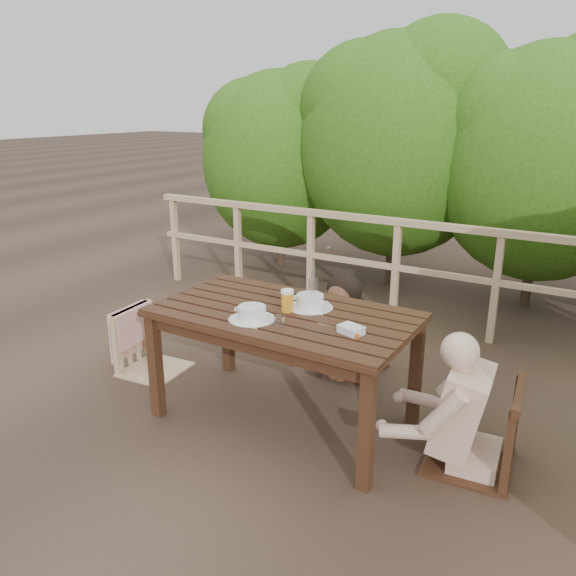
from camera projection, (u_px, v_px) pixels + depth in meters
The scene contains 15 objects.
ground at pixel (284, 418), 3.75m from camera, with size 60.00×60.00×0.00m, color #4C382A.
table at pixel (284, 367), 3.64m from camera, with size 1.62×0.91×0.75m, color #321C10.
chair_left at pixel (151, 315), 4.28m from camera, with size 0.46×0.46×0.93m, color tan.
chair_far at pixel (353, 314), 4.31m from camera, with size 0.46×0.46×0.92m, color #321C10.
chair_right at pixel (478, 385), 3.13m from camera, with size 0.50×0.50×1.01m, color #321C10.
woman at pixel (355, 293), 4.28m from camera, with size 0.50×0.62×1.24m, color black, non-canonical shape.
diner_right at pixel (486, 362), 3.06m from camera, with size 0.53×0.65×1.31m, color #D4A690, non-canonical shape.
railing at pixel (395, 272), 5.23m from camera, with size 5.60×0.10×1.01m, color tan.
hedge_row at pixel (485, 114), 5.57m from camera, with size 6.60×1.60×3.80m, color #2C5713, non-canonical shape.
soup_near at pixel (252, 314), 3.38m from camera, with size 0.29×0.29×0.10m, color silver.
soup_far at pixel (310, 302), 3.57m from camera, with size 0.29×0.29×0.10m, color white.
beer_glass at pixel (287, 302), 3.49m from camera, with size 0.08×0.08×0.15m, color gold.
bottle at pixel (313, 289), 3.58m from camera, with size 0.06×0.06×0.25m, color white.
tumbler at pixel (279, 322), 3.26m from camera, with size 0.07×0.07×0.08m, color silver.
butter_tub at pixel (351, 331), 3.17m from camera, with size 0.14×0.10×0.06m, color silver.
Camera 1 is at (1.71, -2.81, 2.00)m, focal length 35.06 mm.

